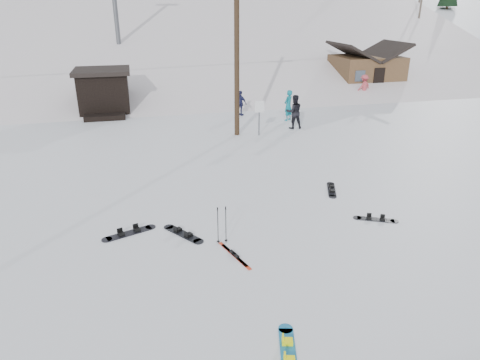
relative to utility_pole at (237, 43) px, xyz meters
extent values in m
plane|color=white|center=(-2.00, -14.00, -4.68)|extent=(200.00, 200.00, 0.00)
cube|color=white|center=(-2.00, 41.00, -16.68)|extent=(60.00, 85.24, 65.97)
cube|color=white|center=(36.00, 36.00, -15.68)|extent=(45.66, 93.98, 54.59)
cylinder|color=#3A2819|center=(0.00, 0.00, -0.18)|extent=(0.26, 0.26, 9.00)
cylinder|color=#595B60|center=(1.10, -0.40, -3.78)|extent=(0.07, 0.07, 1.80)
cube|color=white|center=(1.10, -0.44, -3.13)|extent=(0.50, 0.04, 0.60)
cube|color=black|center=(-7.00, 7.00, -3.43)|extent=(3.00, 3.00, 2.50)
cube|color=black|center=(-7.00, 7.00, -2.06)|extent=(3.40, 3.40, 0.25)
cube|color=black|center=(-7.00, 5.20, -4.53)|extent=(2.40, 1.20, 0.30)
cube|color=brown|center=(13.00, 10.00, -3.33)|extent=(5.00, 4.00, 2.70)
cube|color=black|center=(11.65, 10.00, -1.63)|extent=(2.69, 4.40, 1.43)
cube|color=black|center=(14.35, 10.00, -1.63)|extent=(2.69, 4.40, 1.43)
cube|color=black|center=(13.00, 7.98, -3.58)|extent=(0.90, 0.06, 1.90)
cube|color=#1C7FBA|center=(-2.62, -15.33, -4.67)|extent=(0.65, 1.39, 0.03)
cylinder|color=#1C7FBA|center=(-2.45, -14.68, -4.67)|extent=(0.31, 0.31, 0.03)
cube|color=#FFFE0D|center=(-2.56, -15.10, -4.61)|extent=(0.26, 0.22, 0.09)
cube|color=#FFFE0D|center=(-2.69, -15.57, -4.61)|extent=(0.26, 0.22, 0.09)
cube|color=red|center=(-2.82, -11.66, -4.67)|extent=(0.55, 1.43, 0.02)
cube|color=black|center=(-2.82, -11.66, -4.63)|extent=(0.15, 0.28, 0.07)
cube|color=red|center=(-2.87, -11.51, -4.67)|extent=(0.55, 1.43, 0.02)
cube|color=black|center=(-2.87, -11.51, -4.63)|extent=(0.15, 0.28, 0.07)
cylinder|color=black|center=(-3.15, -10.81, -4.12)|extent=(0.02, 0.02, 1.12)
cylinder|color=black|center=(-3.15, -10.81, -4.62)|extent=(0.08, 0.08, 0.01)
cylinder|color=black|center=(-3.15, -10.81, -3.58)|extent=(0.03, 0.03, 0.10)
cylinder|color=black|center=(-2.92, -10.81, -4.12)|extent=(0.02, 0.02, 1.12)
cylinder|color=black|center=(-2.92, -10.81, -4.62)|extent=(0.08, 0.08, 0.01)
cylinder|color=black|center=(-2.92, -10.81, -3.58)|extent=(0.03, 0.03, 0.10)
cube|color=black|center=(-5.67, -9.62, -4.67)|extent=(1.40, 0.77, 0.03)
cylinder|color=black|center=(-5.03, -9.38, -4.67)|extent=(0.32, 0.32, 0.03)
cylinder|color=black|center=(-6.32, -9.85, -4.67)|extent=(0.32, 0.32, 0.03)
cube|color=black|center=(-5.44, -9.53, -4.61)|extent=(0.24, 0.27, 0.09)
cube|color=black|center=(-5.90, -9.70, -4.61)|extent=(0.24, 0.27, 0.09)
cube|color=black|center=(-4.08, -10.06, -4.67)|extent=(1.02, 1.27, 0.03)
cylinder|color=black|center=(-4.47, -9.51, -4.67)|extent=(0.31, 0.31, 0.03)
cylinder|color=black|center=(-3.70, -10.61, -4.67)|extent=(0.31, 0.31, 0.03)
cube|color=black|center=(-4.22, -9.86, -4.61)|extent=(0.27, 0.26, 0.09)
cube|color=black|center=(-3.95, -10.26, -4.61)|extent=(0.27, 0.26, 0.09)
cube|color=black|center=(2.08, -10.60, -4.67)|extent=(1.16, 0.75, 0.02)
cylinder|color=black|center=(2.60, -10.85, -4.67)|extent=(0.27, 0.27, 0.02)
cylinder|color=black|center=(1.55, -10.35, -4.67)|extent=(0.27, 0.27, 0.02)
cube|color=black|center=(2.26, -10.69, -4.62)|extent=(0.21, 0.23, 0.08)
cube|color=black|center=(1.89, -10.51, -4.62)|extent=(0.21, 0.23, 0.08)
cube|color=black|center=(1.72, -8.06, -4.67)|extent=(0.72, 1.26, 0.03)
cylinder|color=black|center=(1.94, -7.48, -4.67)|extent=(0.28, 0.28, 0.03)
cylinder|color=black|center=(1.49, -8.63, -4.67)|extent=(0.28, 0.28, 0.03)
cube|color=black|center=(1.80, -7.85, -4.61)|extent=(0.24, 0.22, 0.08)
cube|color=black|center=(1.63, -8.26, -4.61)|extent=(0.24, 0.22, 0.08)
imported|color=#0C7381|center=(3.68, 2.26, -3.78)|extent=(0.79, 0.74, 1.81)
imported|color=black|center=(3.38, 0.49, -3.74)|extent=(0.96, 0.78, 1.88)
imported|color=#C1444D|center=(11.32, 7.12, -3.82)|extent=(1.26, 0.97, 1.72)
imported|color=#1D2049|center=(1.21, 4.12, -3.91)|extent=(0.88, 0.93, 1.55)
camera|label=1|loc=(-5.12, -21.47, 1.75)|focal=32.00mm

